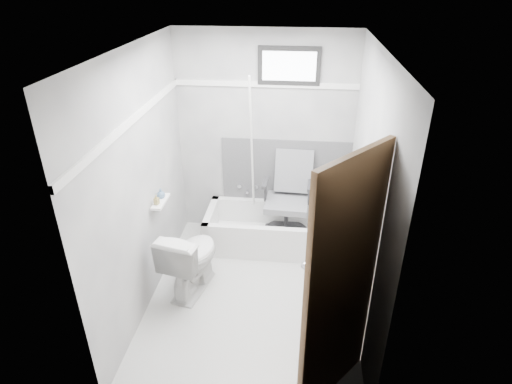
# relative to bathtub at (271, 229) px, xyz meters

# --- Properties ---
(floor) EXTENTS (2.60, 2.60, 0.00)m
(floor) POSITION_rel_bathtub_xyz_m (-0.11, -0.93, -0.21)
(floor) COLOR silver
(floor) RESTS_ON ground
(ceiling) EXTENTS (2.60, 2.60, 0.00)m
(ceiling) POSITION_rel_bathtub_xyz_m (-0.11, -0.93, 2.19)
(ceiling) COLOR silver
(ceiling) RESTS_ON floor
(wall_back) EXTENTS (2.00, 0.02, 2.40)m
(wall_back) POSITION_rel_bathtub_xyz_m (-0.11, 0.37, 0.99)
(wall_back) COLOR slate
(wall_back) RESTS_ON floor
(wall_front) EXTENTS (2.00, 0.02, 2.40)m
(wall_front) POSITION_rel_bathtub_xyz_m (-0.11, -2.23, 0.99)
(wall_front) COLOR slate
(wall_front) RESTS_ON floor
(wall_left) EXTENTS (0.02, 2.60, 2.40)m
(wall_left) POSITION_rel_bathtub_xyz_m (-1.11, -0.93, 0.99)
(wall_left) COLOR slate
(wall_left) RESTS_ON floor
(wall_right) EXTENTS (0.02, 2.60, 2.40)m
(wall_right) POSITION_rel_bathtub_xyz_m (0.89, -0.93, 0.99)
(wall_right) COLOR slate
(wall_right) RESTS_ON floor
(bathtub) EXTENTS (1.50, 0.70, 0.42)m
(bathtub) POSITION_rel_bathtub_xyz_m (0.00, 0.00, 0.00)
(bathtub) COLOR white
(bathtub) RESTS_ON floor
(office_chair) EXTENTS (0.59, 0.59, 0.98)m
(office_chair) POSITION_rel_bathtub_xyz_m (0.18, 0.05, 0.40)
(office_chair) COLOR slate
(office_chair) RESTS_ON bathtub
(toilet) EXTENTS (0.57, 0.82, 0.73)m
(toilet) POSITION_rel_bathtub_xyz_m (-0.73, -0.87, 0.15)
(toilet) COLOR white
(toilet) RESTS_ON floor
(door) EXTENTS (0.78, 0.78, 2.00)m
(door) POSITION_rel_bathtub_xyz_m (0.87, -2.21, 0.79)
(door) COLOR brown
(door) RESTS_ON floor
(window) EXTENTS (0.66, 0.04, 0.40)m
(window) POSITION_rel_bathtub_xyz_m (0.14, 0.36, 1.81)
(window) COLOR black
(window) RESTS_ON wall_back
(backerboard) EXTENTS (1.50, 0.02, 0.78)m
(backerboard) POSITION_rel_bathtub_xyz_m (0.14, 0.36, 0.59)
(backerboard) COLOR #4C4C4F
(backerboard) RESTS_ON wall_back
(trim_back) EXTENTS (2.00, 0.02, 0.06)m
(trim_back) POSITION_rel_bathtub_xyz_m (-0.11, 0.36, 1.61)
(trim_back) COLOR white
(trim_back) RESTS_ON wall_back
(trim_left) EXTENTS (0.02, 2.60, 0.06)m
(trim_left) POSITION_rel_bathtub_xyz_m (-1.10, -0.93, 1.61)
(trim_left) COLOR white
(trim_left) RESTS_ON wall_left
(pole) EXTENTS (0.02, 0.44, 1.91)m
(pole) POSITION_rel_bathtub_xyz_m (-0.23, 0.13, 0.84)
(pole) COLOR silver
(pole) RESTS_ON bathtub
(shelf) EXTENTS (0.10, 0.32, 0.02)m
(shelf) POSITION_rel_bathtub_xyz_m (-1.04, -0.69, 0.69)
(shelf) COLOR white
(shelf) RESTS_ON wall_left
(soap_bottle_a) EXTENTS (0.05, 0.05, 0.10)m
(soap_bottle_a) POSITION_rel_bathtub_xyz_m (-1.05, -0.77, 0.76)
(soap_bottle_a) COLOR #9D8C4E
(soap_bottle_a) RESTS_ON shelf
(soap_bottle_b) EXTENTS (0.09, 0.09, 0.10)m
(soap_bottle_b) POSITION_rel_bathtub_xyz_m (-1.05, -0.63, 0.75)
(soap_bottle_b) COLOR slate
(soap_bottle_b) RESTS_ON shelf
(faucet) EXTENTS (0.26, 0.10, 0.16)m
(faucet) POSITION_rel_bathtub_xyz_m (-0.31, 0.34, 0.34)
(faucet) COLOR silver
(faucet) RESTS_ON wall_back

